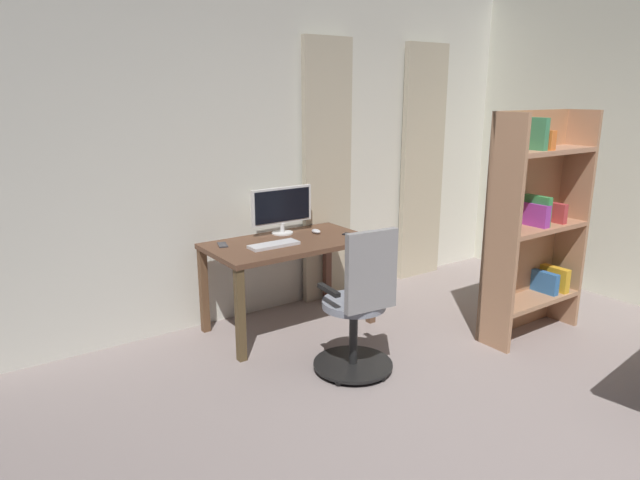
{
  "coord_description": "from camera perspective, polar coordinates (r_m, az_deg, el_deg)",
  "views": [
    {
      "loc": [
        2.51,
        1.29,
        1.9
      ],
      "look_at": [
        0.32,
        -1.82,
        0.89
      ],
      "focal_mm": 31.61,
      "sensor_mm": 36.0,
      "label": 1
    }
  ],
  "objects": [
    {
      "name": "desk",
      "position": [
        4.55,
        -3.18,
        -1.3
      ],
      "size": [
        1.31,
        0.71,
        0.74
      ],
      "color": "brown",
      "rests_on": "ground"
    },
    {
      "name": "back_room_partition",
      "position": [
        4.93,
        -4.45,
        9.28
      ],
      "size": [
        5.42,
        0.1,
        2.86
      ],
      "primitive_type": "cube",
      "color": "silver",
      "rests_on": "ground"
    },
    {
      "name": "computer_keyboard",
      "position": [
        4.37,
        -4.69,
        -0.49
      ],
      "size": [
        0.4,
        0.14,
        0.02
      ],
      "primitive_type": "cube",
      "color": "silver",
      "rests_on": "desk"
    },
    {
      "name": "computer_mouse",
      "position": [
        4.76,
        -0.4,
        0.89
      ],
      "size": [
        0.06,
        0.1,
        0.04
      ],
      "primitive_type": "ellipsoid",
      "color": "silver",
      "rests_on": "desk"
    },
    {
      "name": "cell_phone_face_up",
      "position": [
        4.7,
        3.19,
        0.54
      ],
      "size": [
        0.12,
        0.16,
        0.01
      ],
      "primitive_type": "cube",
      "rotation": [
        0.0,
        0.0,
        0.38
      ],
      "color": "black",
      "rests_on": "desk"
    },
    {
      "name": "curtain_right_panel",
      "position": [
        5.12,
        0.72,
        6.73
      ],
      "size": [
        0.5,
        0.06,
        2.36
      ],
      "primitive_type": "cube",
      "color": "beige",
      "rests_on": "ground"
    },
    {
      "name": "office_chair",
      "position": [
        3.84,
        4.01,
        -7.04
      ],
      "size": [
        0.56,
        0.56,
        1.05
      ],
      "rotation": [
        0.0,
        0.0,
        3.04
      ],
      "color": "black",
      "rests_on": "ground"
    },
    {
      "name": "cell_phone_by_monitor",
      "position": [
        4.45,
        -9.85,
        -0.48
      ],
      "size": [
        0.11,
        0.16,
        0.01
      ],
      "primitive_type": "cube",
      "rotation": [
        0.0,
        0.0,
        -0.3
      ],
      "color": "#333338",
      "rests_on": "desk"
    },
    {
      "name": "ground_plane",
      "position": [
        3.4,
        24.23,
        -20.63
      ],
      "size": [
        7.61,
        7.61,
        0.0
      ],
      "primitive_type": "plane",
      "color": "gray"
    },
    {
      "name": "computer_monitor",
      "position": [
        4.72,
        -3.88,
        3.32
      ],
      "size": [
        0.57,
        0.18,
        0.39
      ],
      "color": "white",
      "rests_on": "desk"
    },
    {
      "name": "curtain_left_panel",
      "position": [
        5.91,
        10.33,
        7.56
      ],
      "size": [
        0.54,
        0.06,
        2.36
      ],
      "primitive_type": "cube",
      "color": "beige",
      "rests_on": "ground"
    },
    {
      "name": "bookshelf",
      "position": [
        4.71,
        20.75,
        1.38
      ],
      "size": [
        0.93,
        0.3,
        1.77
      ],
      "color": "tan",
      "rests_on": "ground"
    }
  ]
}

